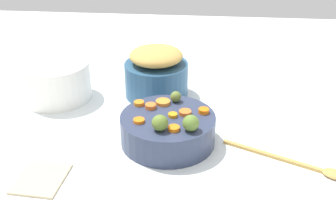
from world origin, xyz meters
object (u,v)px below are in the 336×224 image
wooden_spoon (304,165)px  serving_bowl_carrots (168,128)px  casserole_dish (55,80)px  metal_pot (156,79)px

wooden_spoon → serving_bowl_carrots: bearing=-104.0°
wooden_spoon → casserole_dish: casserole_dish is taller
metal_pot → casserole_dish: casserole_dish is taller
metal_pot → casserole_dish: size_ratio=0.91×
metal_pot → wooden_spoon: size_ratio=0.69×
casserole_dish → metal_pot: bearing=98.5°
metal_pot → casserole_dish: 0.32m
serving_bowl_carrots → casserole_dish: casserole_dish is taller
metal_pot → wooden_spoon: bearing=48.6°
metal_pot → casserole_dish: (0.05, -0.32, 0.00)m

